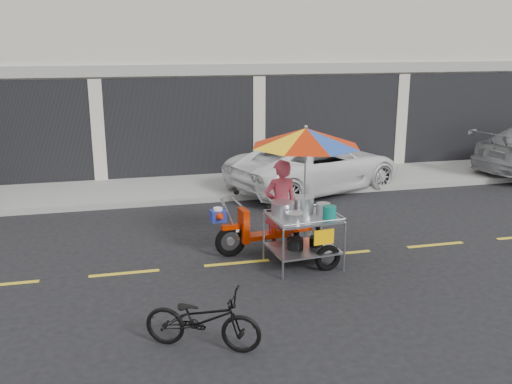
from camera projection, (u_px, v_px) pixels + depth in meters
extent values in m
plane|color=black|center=(340.00, 254.00, 10.80)|extent=(90.00, 90.00, 0.00)
cube|color=gray|center=(267.00, 181.00, 15.94)|extent=(45.00, 3.00, 0.15)
cube|color=beige|center=(231.00, 36.00, 19.60)|extent=(36.00, 8.00, 8.00)
cube|color=black|center=(259.00, 127.00, 16.49)|extent=(35.28, 0.06, 2.90)
cube|color=gray|center=(259.00, 69.00, 16.04)|extent=(36.00, 0.12, 0.30)
cube|color=gold|center=(340.00, 253.00, 10.80)|extent=(42.00, 0.10, 0.01)
imported|color=white|center=(316.00, 165.00, 15.14)|extent=(5.36, 3.88, 1.36)
imported|color=black|center=(203.00, 319.00, 7.42)|extent=(1.65, 1.16, 0.82)
torus|color=black|center=(230.00, 241.00, 10.60)|extent=(0.61, 0.18, 0.60)
torus|color=black|center=(308.00, 232.00, 11.11)|extent=(0.61, 0.18, 0.60)
cylinder|color=#9EA0A5|center=(230.00, 241.00, 10.60)|extent=(0.15, 0.08, 0.15)
cylinder|color=#9EA0A5|center=(308.00, 232.00, 11.11)|extent=(0.15, 0.08, 0.15)
cube|color=#B32100|center=(230.00, 227.00, 10.53)|extent=(0.35, 0.16, 0.08)
cylinder|color=#9EA0A5|center=(230.00, 219.00, 10.49)|extent=(0.39, 0.09, 0.85)
cube|color=#B32100|center=(244.00, 225.00, 10.61)|extent=(0.16, 0.37, 0.63)
cube|color=#B32100|center=(267.00, 235.00, 10.83)|extent=(0.86, 0.38, 0.08)
cube|color=#B32100|center=(291.00, 220.00, 10.91)|extent=(0.81, 0.35, 0.42)
cube|color=black|center=(286.00, 209.00, 10.82)|extent=(0.70, 0.32, 0.10)
cylinder|color=#9EA0A5|center=(237.00, 202.00, 10.44)|extent=(0.10, 0.58, 0.04)
sphere|color=black|center=(236.00, 192.00, 10.62)|extent=(0.10, 0.10, 0.10)
cylinder|color=white|center=(237.00, 230.00, 10.59)|extent=(0.14, 0.14, 0.05)
cube|color=navy|center=(218.00, 216.00, 10.39)|extent=(0.29, 0.26, 0.21)
cylinder|color=white|center=(218.00, 209.00, 10.36)|extent=(0.18, 0.18, 0.05)
cone|color=#B32100|center=(221.00, 217.00, 10.22)|extent=(0.21, 0.25, 0.19)
torus|color=black|center=(328.00, 258.00, 9.97)|extent=(0.49, 0.15, 0.48)
cylinder|color=#9EA0A5|center=(283.00, 255.00, 9.54)|extent=(0.04, 0.04, 0.89)
cylinder|color=#9EA0A5|center=(264.00, 237.00, 10.40)|extent=(0.04, 0.04, 0.89)
cylinder|color=#9EA0A5|center=(345.00, 247.00, 9.91)|extent=(0.04, 0.04, 0.89)
cylinder|color=#9EA0A5|center=(321.00, 230.00, 10.77)|extent=(0.04, 0.04, 0.89)
cube|color=#9EA0A5|center=(303.00, 248.00, 10.19)|extent=(1.24, 1.06, 0.03)
cube|color=#9EA0A5|center=(304.00, 218.00, 10.03)|extent=(1.24, 1.06, 0.04)
cylinder|color=#9EA0A5|center=(315.00, 222.00, 9.59)|extent=(1.15, 0.14, 0.03)
cylinder|color=#9EA0A5|center=(293.00, 207.00, 10.45)|extent=(1.15, 0.14, 0.03)
cylinder|color=#9EA0A5|center=(273.00, 218.00, 9.83)|extent=(0.12, 0.94, 0.03)
cylinder|color=#9EA0A5|center=(333.00, 211.00, 10.20)|extent=(0.12, 0.94, 0.03)
cylinder|color=#9EA0A5|center=(293.00, 240.00, 10.62)|extent=(0.12, 0.79, 0.04)
cylinder|color=#9EA0A5|center=(293.00, 213.00, 10.48)|extent=(0.12, 0.79, 0.04)
cube|color=#FFB200|center=(324.00, 237.00, 9.68)|extent=(0.37, 0.06, 0.26)
cylinder|color=#B7B7BC|center=(283.00, 209.00, 10.09)|extent=(0.45, 0.45, 0.22)
cylinder|color=#B7B7BC|center=(304.00, 205.00, 10.24)|extent=(0.39, 0.39, 0.27)
cylinder|color=#B7B7BC|center=(323.00, 209.00, 10.18)|extent=(0.28, 0.28, 0.17)
cylinder|color=#B7B7BC|center=(294.00, 218.00, 9.76)|extent=(0.34, 0.34, 0.13)
cylinder|color=#0E6C5F|center=(329.00, 212.00, 9.88)|extent=(0.25, 0.25, 0.23)
cylinder|color=black|center=(295.00, 244.00, 10.11)|extent=(0.32, 0.32, 0.19)
cylinder|color=black|center=(316.00, 242.00, 10.24)|extent=(0.28, 0.28, 0.17)
cylinder|color=#9EA0A5|center=(305.00, 173.00, 9.94)|extent=(0.03, 0.03, 1.57)
sphere|color=#9EA0A5|center=(306.00, 127.00, 9.73)|extent=(0.06, 0.06, 0.06)
imported|color=#B93B4A|center=(281.00, 206.00, 10.77)|extent=(0.69, 0.49, 1.78)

